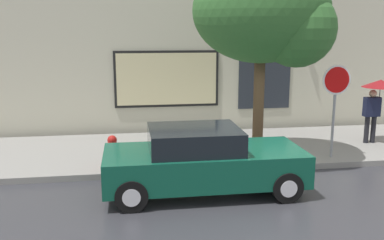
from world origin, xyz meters
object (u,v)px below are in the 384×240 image
at_px(parked_car, 202,161).
at_px(street_tree, 269,15).
at_px(stop_sign, 336,93).
at_px(fire_hydrant, 113,151).
at_px(pedestrian_with_umbrella, 378,92).

height_order(parked_car, street_tree, street_tree).
relative_size(street_tree, stop_sign, 2.07).
distance_m(parked_car, street_tree, 4.04).
height_order(fire_hydrant, street_tree, street_tree).
bearing_deg(pedestrian_with_umbrella, street_tree, -164.10).
bearing_deg(stop_sign, parked_car, -157.30).
xyz_separation_m(parked_car, fire_hydrant, (-1.94, 1.62, -0.17)).
relative_size(pedestrian_with_umbrella, street_tree, 0.37).
bearing_deg(stop_sign, pedestrian_with_umbrella, 32.32).
height_order(parked_car, pedestrian_with_umbrella, pedestrian_with_umbrella).
bearing_deg(street_tree, fire_hydrant, -178.35).
relative_size(parked_car, pedestrian_with_umbrella, 2.25).
xyz_separation_m(parked_car, pedestrian_with_umbrella, (5.69, 2.80, 0.97)).
height_order(street_tree, stop_sign, street_tree).
xyz_separation_m(pedestrian_with_umbrella, street_tree, (-3.75, -1.07, 2.13)).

